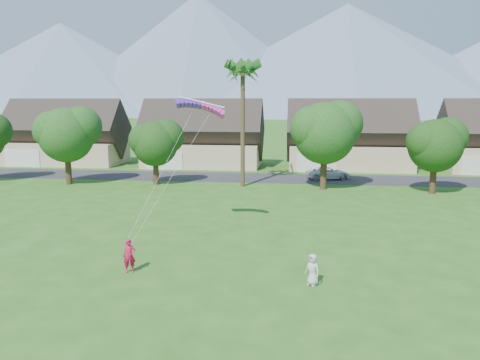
% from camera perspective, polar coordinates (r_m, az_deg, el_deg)
% --- Properties ---
extents(ground, '(500.00, 500.00, 0.00)m').
position_cam_1_polar(ground, '(19.93, -3.64, -15.74)').
color(ground, '#2D6019').
rests_on(ground, ground).
extents(street, '(90.00, 7.00, 0.01)m').
position_cam_1_polar(street, '(52.50, 3.19, 0.26)').
color(street, '#2D2D30').
rests_on(street, ground).
extents(kite_flyer, '(0.73, 0.61, 1.72)m').
position_cam_1_polar(kite_flyer, '(24.36, -13.33, -9.00)').
color(kite_flyer, '#BF153C').
rests_on(kite_flyer, ground).
extents(watcher, '(0.88, 0.83, 1.51)m').
position_cam_1_polar(watcher, '(22.47, 8.83, -10.74)').
color(watcher, silver).
rests_on(watcher, ground).
extents(parked_car, '(5.19, 3.38, 1.33)m').
position_cam_1_polar(parked_car, '(52.40, 10.74, 0.82)').
color(parked_car, white).
rests_on(parked_car, ground).
extents(mountain_ridge, '(540.00, 240.00, 70.00)m').
position_cam_1_polar(mountain_ridge, '(278.54, 8.67, 13.75)').
color(mountain_ridge, slate).
rests_on(mountain_ridge, ground).
extents(houses_row, '(72.75, 8.19, 8.86)m').
position_cam_1_polar(houses_row, '(60.97, 4.26, 4.81)').
color(houses_row, beige).
rests_on(houses_row, ground).
extents(tree_row, '(62.27, 6.67, 8.45)m').
position_cam_1_polar(tree_row, '(45.98, 1.31, 5.08)').
color(tree_row, '#47301C').
rests_on(tree_row, ground).
extents(fan_palm, '(3.00, 3.00, 13.80)m').
position_cam_1_polar(fan_palm, '(46.62, 0.34, 13.65)').
color(fan_palm, '#4C3D26').
rests_on(fan_palm, ground).
extents(parafoil_kite, '(3.17, 1.15, 0.50)m').
position_cam_1_polar(parafoil_kite, '(29.78, -4.73, 9.08)').
color(parafoil_kite, '#5A1BD0').
rests_on(parafoil_kite, ground).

